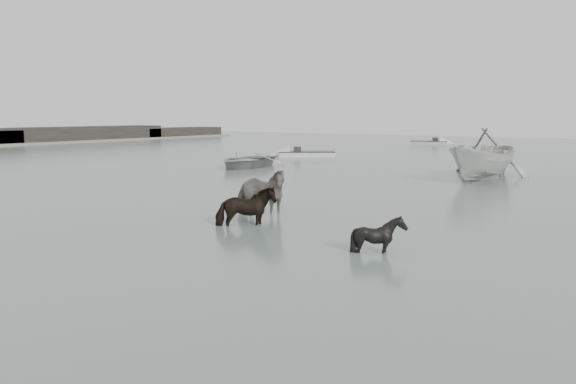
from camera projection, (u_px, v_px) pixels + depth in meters
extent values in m
plane|color=#51605C|center=(314.00, 237.00, 14.19)|extent=(140.00, 140.00, 0.00)
imported|color=black|center=(260.00, 186.00, 17.56)|extent=(2.06, 1.03, 1.70)
imported|color=black|center=(246.00, 201.00, 15.50)|extent=(1.59, 1.71, 1.40)
imported|color=black|center=(379.00, 228.00, 12.54)|extent=(1.14, 1.05, 1.10)
imported|color=#A5A5A1|center=(246.00, 159.00, 33.08)|extent=(4.23, 5.41, 1.02)
imported|color=#A1A3A1|center=(488.00, 150.00, 29.04)|extent=(5.42, 5.85, 2.54)
imported|color=#AFAFAA|center=(483.00, 161.00, 26.37)|extent=(2.88, 5.15, 1.88)
cube|color=black|center=(70.00, 133.00, 64.73)|extent=(4.50, 24.00, 1.50)
cube|color=black|center=(176.00, 132.00, 78.73)|extent=(4.50, 14.00, 1.10)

